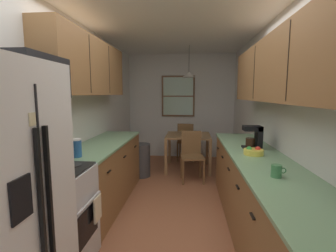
% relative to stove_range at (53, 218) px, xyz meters
% --- Properties ---
extents(ground_plane, '(12.00, 12.00, 0.00)m').
position_rel_stove_range_xyz_m(ground_plane, '(0.99, 1.51, -0.47)').
color(ground_plane, '#995B3D').
extents(wall_left, '(0.10, 9.00, 2.55)m').
position_rel_stove_range_xyz_m(wall_left, '(-0.36, 1.51, 0.80)').
color(wall_left, silver).
rests_on(wall_left, ground).
extents(wall_right, '(0.10, 9.00, 2.55)m').
position_rel_stove_range_xyz_m(wall_right, '(2.34, 1.51, 0.80)').
color(wall_right, silver).
rests_on(wall_right, ground).
extents(wall_back, '(4.40, 0.10, 2.55)m').
position_rel_stove_range_xyz_m(wall_back, '(0.99, 4.16, 0.80)').
color(wall_back, silver).
rests_on(wall_back, ground).
extents(ceiling_slab, '(4.40, 9.00, 0.08)m').
position_rel_stove_range_xyz_m(ceiling_slab, '(0.99, 1.51, 2.12)').
color(ceiling_slab, white).
extents(stove_range, '(0.66, 0.61, 1.10)m').
position_rel_stove_range_xyz_m(stove_range, '(0.00, 0.00, 0.00)').
color(stove_range, silver).
rests_on(stove_range, ground).
extents(microwave_over_range, '(0.39, 0.63, 0.36)m').
position_rel_stove_range_xyz_m(microwave_over_range, '(-0.11, 0.00, 1.26)').
color(microwave_over_range, black).
extents(counter_left, '(0.64, 2.05, 0.90)m').
position_rel_stove_range_xyz_m(counter_left, '(-0.01, 1.33, -0.02)').
color(counter_left, olive).
rests_on(counter_left, ground).
extents(upper_cabinets_left, '(0.33, 2.13, 0.74)m').
position_rel_stove_range_xyz_m(upper_cabinets_left, '(-0.15, 1.28, 1.47)').
color(upper_cabinets_left, olive).
extents(counter_right, '(0.64, 3.40, 0.90)m').
position_rel_stove_range_xyz_m(counter_right, '(1.99, 0.59, -0.02)').
color(counter_right, olive).
rests_on(counter_right, ground).
extents(upper_cabinets_right, '(0.33, 3.08, 0.67)m').
position_rel_stove_range_xyz_m(upper_cabinets_right, '(2.13, 0.54, 1.36)').
color(upper_cabinets_right, olive).
extents(dining_table, '(0.91, 0.88, 0.74)m').
position_rel_stove_range_xyz_m(dining_table, '(1.19, 3.07, 0.15)').
color(dining_table, olive).
rests_on(dining_table, ground).
extents(dining_chair_near, '(0.45, 0.45, 0.90)m').
position_rel_stove_range_xyz_m(dining_chair_near, '(1.26, 2.42, 0.03)').
color(dining_chair_near, brown).
rests_on(dining_chair_near, ground).
extents(dining_chair_far, '(0.44, 0.44, 0.90)m').
position_rel_stove_range_xyz_m(dining_chair_far, '(1.13, 3.72, 0.03)').
color(dining_chair_far, brown).
rests_on(dining_chair_far, ground).
extents(pendant_light, '(0.27, 0.27, 0.63)m').
position_rel_stove_range_xyz_m(pendant_light, '(1.19, 3.07, 1.50)').
color(pendant_light, black).
extents(back_window, '(0.81, 0.05, 1.00)m').
position_rel_stove_range_xyz_m(back_window, '(0.92, 4.09, 1.06)').
color(back_window, brown).
extents(trash_bin, '(0.35, 0.35, 0.64)m').
position_rel_stove_range_xyz_m(trash_bin, '(0.29, 2.53, -0.15)').
color(trash_bin, '#3F3F42').
rests_on(trash_bin, ground).
extents(storage_canister, '(0.11, 0.11, 0.20)m').
position_rel_stove_range_xyz_m(storage_canister, '(-0.01, 0.52, 0.53)').
color(storage_canister, '#265999').
rests_on(storage_canister, counter_left).
extents(dish_towel, '(0.02, 0.16, 0.24)m').
position_rel_stove_range_xyz_m(dish_towel, '(0.35, 0.15, 0.03)').
color(dish_towel, beige).
extents(coffee_maker, '(0.22, 0.18, 0.29)m').
position_rel_stove_range_xyz_m(coffee_maker, '(2.03, 1.11, 0.58)').
color(coffee_maker, black).
rests_on(coffee_maker, counter_right).
extents(mug_by_coffeemaker, '(0.12, 0.09, 0.10)m').
position_rel_stove_range_xyz_m(mug_by_coffeemaker, '(1.94, 0.04, 0.48)').
color(mug_by_coffeemaker, '#3F7F4C').
rests_on(mug_by_coffeemaker, counter_right).
extents(fruit_bowl, '(0.22, 0.22, 0.09)m').
position_rel_stove_range_xyz_m(fruit_bowl, '(1.94, 0.80, 0.47)').
color(fruit_bowl, '#E5D14C').
rests_on(fruit_bowl, counter_right).
extents(table_serving_bowl, '(0.17, 0.17, 0.06)m').
position_rel_stove_range_xyz_m(table_serving_bowl, '(1.29, 3.03, 0.29)').
color(table_serving_bowl, silver).
rests_on(table_serving_bowl, dining_table).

